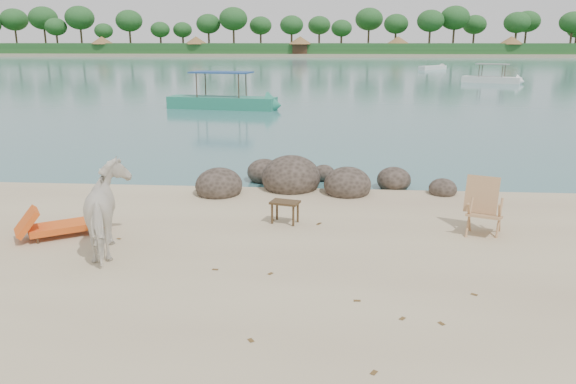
# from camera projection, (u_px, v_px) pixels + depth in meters

# --- Properties ---
(water) EXTENTS (400.00, 400.00, 0.00)m
(water) POSITION_uv_depth(u_px,v_px,m) (325.00, 63.00, 95.01)
(water) COLOR #366A6C
(water) RESTS_ON ground
(far_shore) EXTENTS (420.00, 90.00, 1.40)m
(far_shore) POSITION_uv_depth(u_px,v_px,m) (329.00, 53.00, 172.02)
(far_shore) COLOR tan
(far_shore) RESTS_ON ground
(far_scenery) EXTENTS (420.00, 18.00, 9.50)m
(far_scenery) POSITION_uv_depth(u_px,v_px,m) (328.00, 43.00, 139.14)
(far_scenery) COLOR #1E4C1E
(far_scenery) RESTS_ON ground
(boulders) EXTENTS (6.30, 2.86, 1.11)m
(boulders) POSITION_uv_depth(u_px,v_px,m) (301.00, 181.00, 14.03)
(boulders) COLOR #2C251D
(boulders) RESTS_ON ground
(cow) EXTENTS (1.42, 1.99, 1.53)m
(cow) POSITION_uv_depth(u_px,v_px,m) (110.00, 211.00, 9.69)
(cow) COLOR silver
(cow) RESTS_ON ground
(side_table) EXTENTS (0.64, 0.50, 0.45)m
(side_table) POSITION_uv_depth(u_px,v_px,m) (285.00, 214.00, 11.34)
(side_table) COLOR #382616
(side_table) RESTS_ON ground
(lounge_chair) EXTENTS (1.78, 1.46, 0.52)m
(lounge_chair) POSITION_uv_depth(u_px,v_px,m) (67.00, 223.00, 10.64)
(lounge_chair) COLOR orange
(lounge_chair) RESTS_ON ground
(deck_chair) EXTENTS (0.91, 0.94, 1.06)m
(deck_chair) POSITION_uv_depth(u_px,v_px,m) (485.00, 209.00, 10.61)
(deck_chair) COLOR tan
(deck_chair) RESTS_ON ground
(boat_near) EXTENTS (6.92, 2.56, 3.29)m
(boat_near) POSITION_uv_depth(u_px,v_px,m) (221.00, 78.00, 30.85)
(boat_near) COLOR #237C62
(boat_near) RESTS_ON water
(boat_mid) EXTENTS (5.56, 3.73, 2.74)m
(boat_mid) POSITION_uv_depth(u_px,v_px,m) (492.00, 67.00, 50.21)
(boat_mid) COLOR silver
(boat_mid) RESTS_ON water
(boat_far) EXTENTS (4.53, 4.31, 0.59)m
(boat_far) POSITION_uv_depth(u_px,v_px,m) (433.00, 67.00, 74.03)
(boat_far) COLOR silver
(boat_far) RESTS_ON water
(dead_leaves) EXTENTS (8.16, 6.81, 0.00)m
(dead_leaves) POSITION_uv_depth(u_px,v_px,m) (261.00, 296.00, 8.19)
(dead_leaves) COLOR brown
(dead_leaves) RESTS_ON ground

